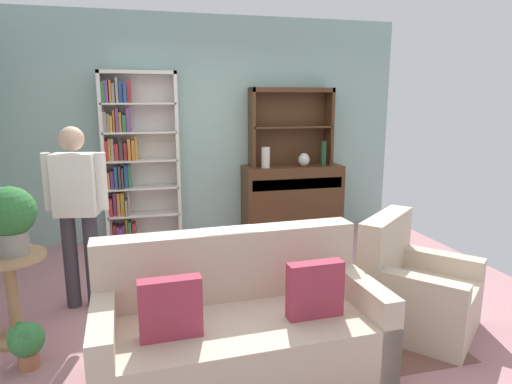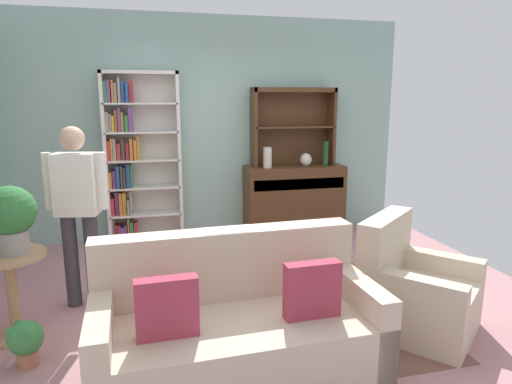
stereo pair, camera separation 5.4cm
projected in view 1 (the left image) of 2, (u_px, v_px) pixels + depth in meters
ground_plane at (251, 301)px, 4.04m from camera, size 5.40×4.60×0.02m
wall_back at (211, 129)px, 5.77m from camera, size 5.00×0.09×2.80m
area_rug at (282, 312)px, 3.80m from camera, size 2.20×2.09×0.01m
bookshelf at (134, 160)px, 5.42m from camera, size 0.90×0.30×2.10m
sideboard at (292, 196)px, 5.94m from camera, size 1.30×0.45×0.92m
sideboard_hutch at (291, 116)px, 5.83m from camera, size 1.10×0.26×1.00m
vase_tall at (266, 157)px, 5.66m from camera, size 0.11×0.11×0.26m
vase_round at (304, 160)px, 5.81m from camera, size 0.15×0.15×0.17m
bottle_wine at (323, 153)px, 5.84m from camera, size 0.07×0.07×0.32m
couch_floral at (239, 328)px, 2.91m from camera, size 1.83×0.92×0.90m
armchair_floral at (415, 293)px, 3.50m from camera, size 1.08×1.08×0.88m
plant_stand at (12, 288)px, 3.30m from camera, size 0.52×0.52×0.66m
potted_plant_large at (9, 215)px, 3.21m from camera, size 0.36×0.36×0.50m
potted_plant_small at (26, 342)px, 2.98m from camera, size 0.23×0.23×0.32m
person_reading at (77, 205)px, 3.74m from camera, size 0.53×0.26×1.56m
coffee_table at (234, 276)px, 3.66m from camera, size 0.80×0.50×0.42m
book_stack at (234, 260)px, 3.73m from camera, size 0.20×0.14×0.07m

